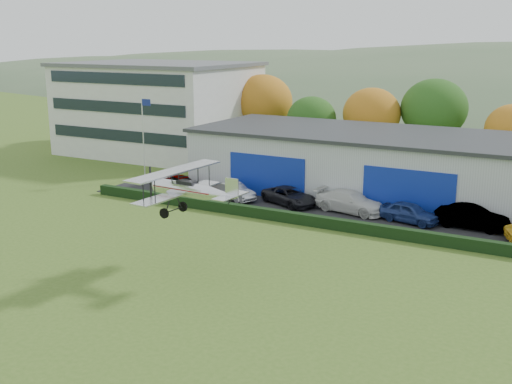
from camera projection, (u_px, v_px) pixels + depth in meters
The scene contains 15 objects.
ground at pixel (185, 311), 30.72m from camera, with size 300.00×300.00×0.00m, color #41601E.
apron at pixel (377, 215), 47.20m from camera, with size 48.00×9.00×0.05m, color black.
hedge at pixel (356, 227), 43.02m from camera, with size 46.00×0.60×0.80m, color black.
hangar at pixel (428, 168), 51.57m from camera, with size 40.60×12.60×5.30m.
office_block at pixel (159, 108), 72.29m from camera, with size 20.60×15.60×10.40m.
flagpole at pixel (144, 130), 57.55m from camera, with size 1.05×0.10×8.00m.
tree_belt at pixel (419, 113), 63.55m from camera, with size 75.70×13.22×10.12m.
distant_hills at pixel (495, 146), 155.11m from camera, with size 430.00×196.00×56.00m.
car_0 at pixel (183, 183), 54.31m from camera, with size 1.66×4.12×1.40m, color gray.
car_1 at pixel (234, 191), 51.57m from camera, with size 1.50×4.31×1.42m, color silver.
car_2 at pixel (290, 196), 50.01m from camera, with size 2.31×5.01×1.39m, color black.
car_3 at pixel (350, 202), 47.82m from camera, with size 2.29×5.64×1.64m, color silver.
car_4 at pixel (410, 213), 45.13m from camera, with size 1.76×4.38×1.49m, color navy.
car_5 at pixel (472, 217), 43.68m from camera, with size 1.74×4.98×1.64m, color gray.
biplane at pixel (188, 188), 34.66m from camera, with size 6.18×7.08×2.65m.
Camera 1 is at (16.68, -23.22, 13.15)m, focal length 43.62 mm.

